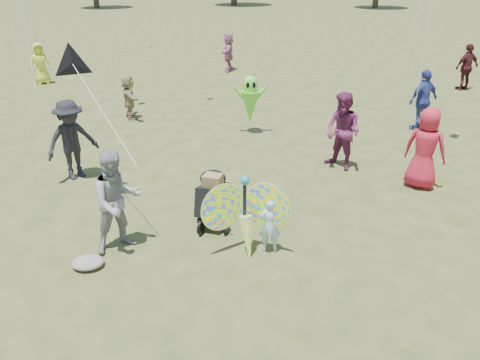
# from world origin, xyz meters

# --- Properties ---
(ground) EXTENTS (160.00, 160.00, 0.00)m
(ground) POSITION_xyz_m (0.00, 0.00, 0.00)
(ground) COLOR #51592B
(ground) RESTS_ON ground
(child_girl) EXTENTS (0.39, 0.26, 1.04)m
(child_girl) POSITION_xyz_m (0.29, 0.84, 0.52)
(child_girl) COLOR #A5D1E9
(child_girl) RESTS_ON ground
(adult_man) EXTENTS (1.14, 1.07, 1.86)m
(adult_man) POSITION_xyz_m (-2.35, 1.09, 0.93)
(adult_man) COLOR gray
(adult_man) RESTS_ON ground
(grey_bag) EXTENTS (0.54, 0.44, 0.17)m
(grey_bag) POSITION_xyz_m (-2.83, 0.51, 0.09)
(grey_bag) COLOR gray
(grey_bag) RESTS_ON ground
(crowd_a) EXTENTS (1.08, 1.01, 1.86)m
(crowd_a) POSITION_xyz_m (4.04, 3.31, 0.93)
(crowd_a) COLOR #B81D31
(crowd_a) RESTS_ON ground
(crowd_b) EXTENTS (1.40, 1.32, 1.90)m
(crowd_b) POSITION_xyz_m (-3.97, 4.24, 0.95)
(crowd_b) COLOR black
(crowd_b) RESTS_ON ground
(crowd_c) EXTENTS (1.17, 0.87, 1.85)m
(crowd_c) POSITION_xyz_m (5.67, 7.32, 0.92)
(crowd_c) COLOR #34428F
(crowd_c) RESTS_ON ground
(crowd_d) EXTENTS (0.80, 1.38, 1.42)m
(crowd_d) POSITION_xyz_m (-3.42, 8.95, 0.71)
(crowd_d) COLOR #97835D
(crowd_d) RESTS_ON ground
(crowd_e) EXTENTS (1.14, 1.18, 1.91)m
(crowd_e) POSITION_xyz_m (2.47, 4.46, 0.96)
(crowd_e) COLOR #69234D
(crowd_e) RESTS_ON ground
(crowd_g) EXTENTS (0.98, 0.83, 1.70)m
(crowd_g) POSITION_xyz_m (-7.94, 14.16, 0.85)
(crowd_g) COLOR #CFDF34
(crowd_g) RESTS_ON ground
(crowd_h) EXTENTS (1.16, 0.75, 1.83)m
(crowd_h) POSITION_xyz_m (9.47, 12.13, 0.91)
(crowd_h) COLOR #45171B
(crowd_h) RESTS_ON ground
(crowd_j) EXTENTS (0.69, 1.66, 1.74)m
(crowd_j) POSITION_xyz_m (0.06, 16.50, 0.87)
(crowd_j) COLOR #B1658D
(crowd_j) RESTS_ON ground
(jogging_stroller) EXTENTS (0.75, 1.14, 1.09)m
(jogging_stroller) POSITION_xyz_m (-0.70, 1.87, 0.61)
(jogging_stroller) COLOR black
(jogging_stroller) RESTS_ON ground
(butterfly_kite) EXTENTS (1.74, 0.75, 1.67)m
(butterfly_kite) POSITION_xyz_m (-0.14, 0.81, 0.72)
(butterfly_kite) COLOR #EF2561
(butterfly_kite) RESTS_ON ground
(delta_kite_rig) EXTENTS (1.92, 2.45, 1.79)m
(delta_kite_rig) POSITION_xyz_m (-3.41, 3.30, 2.86)
(delta_kite_rig) COLOR black
(delta_kite_rig) RESTS_ON ground
(alien_kite) EXTENTS (1.12, 0.69, 1.74)m
(alien_kite) POSITION_xyz_m (0.42, 7.28, 0.97)
(alien_kite) COLOR #6AEB37
(alien_kite) RESTS_ON ground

